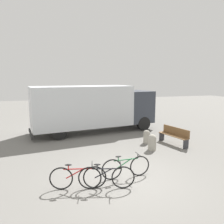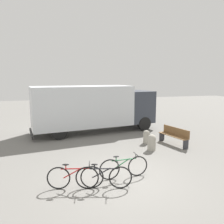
# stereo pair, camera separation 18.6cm
# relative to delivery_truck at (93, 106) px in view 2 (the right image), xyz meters

# --- Properties ---
(ground_plane) EXTENTS (60.00, 60.00, 0.00)m
(ground_plane) POSITION_rel_delivery_truck_xyz_m (-0.40, -7.09, -1.67)
(ground_plane) COLOR slate
(delivery_truck) EXTENTS (8.27, 3.44, 3.00)m
(delivery_truck) POSITION_rel_delivery_truck_xyz_m (0.00, 0.00, 0.00)
(delivery_truck) COLOR silver
(delivery_truck) RESTS_ON ground
(park_bench) EXTENTS (0.81, 1.88, 0.90)m
(park_bench) POSITION_rel_delivery_truck_xyz_m (3.57, -4.02, -1.16)
(park_bench) COLOR brown
(park_bench) RESTS_ON ground
(bicycle_near) EXTENTS (1.77, 0.53, 0.84)m
(bicycle_near) POSITION_rel_delivery_truck_xyz_m (-2.04, -7.35, -1.28)
(bicycle_near) COLOR black
(bicycle_near) RESTS_ON ground
(bicycle_middle) EXTENTS (1.75, 0.58, 0.84)m
(bicycle_middle) POSITION_rel_delivery_truck_xyz_m (-1.17, -7.60, -1.28)
(bicycle_middle) COLOR black
(bicycle_middle) RESTS_ON ground
(bicycle_far) EXTENTS (1.80, 0.44, 0.84)m
(bicycle_far) POSITION_rel_delivery_truck_xyz_m (-0.30, -7.04, -1.28)
(bicycle_far) COLOR black
(bicycle_far) RESTS_ON ground
(bollard_near_bench) EXTENTS (0.42, 0.42, 0.79)m
(bollard_near_bench) POSITION_rel_delivery_truck_xyz_m (1.99, -4.56, -1.25)
(bollard_near_bench) COLOR #9E998C
(bollard_near_bench) RESTS_ON ground
(bollard_far_bench) EXTENTS (0.36, 0.36, 0.73)m
(bollard_far_bench) POSITION_rel_delivery_truck_xyz_m (2.23, -3.44, -1.28)
(bollard_far_bench) COLOR #9E998C
(bollard_far_bench) RESTS_ON ground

